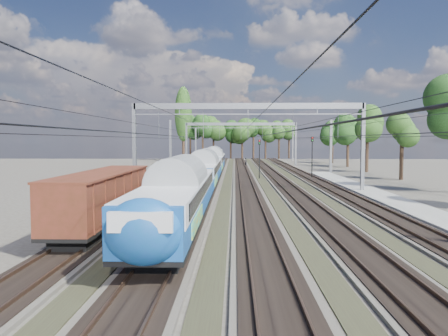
{
  "coord_description": "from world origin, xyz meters",
  "views": [
    {
      "loc": [
        -1.35,
        -14.0,
        5.28
      ],
      "look_at": [
        -2.29,
        24.98,
        2.8
      ],
      "focal_mm": 35.0,
      "sensor_mm": 36.0,
      "label": 1
    }
  ],
  "objects_px": {
    "signal_near": "(259,154)",
    "signal_far": "(312,152)",
    "emu_train": "(204,167)",
    "worker": "(246,162)",
    "freight_boxcar": "(103,196)"
  },
  "relations": [
    {
      "from": "worker",
      "to": "signal_near",
      "type": "distance_m",
      "value": 28.06
    },
    {
      "from": "signal_near",
      "to": "signal_far",
      "type": "distance_m",
      "value": 7.26
    },
    {
      "from": "freight_boxcar",
      "to": "worker",
      "type": "distance_m",
      "value": 63.4
    },
    {
      "from": "signal_near",
      "to": "signal_far",
      "type": "bearing_deg",
      "value": 2.01
    },
    {
      "from": "emu_train",
      "to": "worker",
      "type": "relative_size",
      "value": 34.27
    },
    {
      "from": "emu_train",
      "to": "signal_near",
      "type": "distance_m",
      "value": 16.35
    },
    {
      "from": "emu_train",
      "to": "freight_boxcar",
      "type": "xyz_separation_m",
      "value": [
        -4.5,
        -19.72,
        -0.48
      ]
    },
    {
      "from": "freight_boxcar",
      "to": "worker",
      "type": "xyz_separation_m",
      "value": [
        9.96,
        62.6,
        -1.12
      ]
    },
    {
      "from": "freight_boxcar",
      "to": "signal_near",
      "type": "relative_size",
      "value": 2.4
    },
    {
      "from": "emu_train",
      "to": "freight_boxcar",
      "type": "relative_size",
      "value": 4.79
    },
    {
      "from": "freight_boxcar",
      "to": "signal_far",
      "type": "height_order",
      "value": "signal_far"
    },
    {
      "from": "emu_train",
      "to": "worker",
      "type": "height_order",
      "value": "emu_train"
    },
    {
      "from": "signal_far",
      "to": "freight_boxcar",
      "type": "bearing_deg",
      "value": -122.74
    },
    {
      "from": "worker",
      "to": "signal_near",
      "type": "relative_size",
      "value": 0.34
    },
    {
      "from": "emu_train",
      "to": "signal_far",
      "type": "height_order",
      "value": "signal_far"
    }
  ]
}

